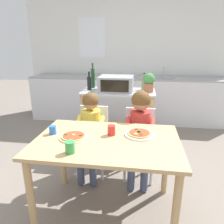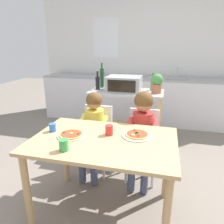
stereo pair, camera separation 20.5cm
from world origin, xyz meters
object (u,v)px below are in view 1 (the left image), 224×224
object	(u,v)px
dining_chair_right	(139,138)
bottle_brown_beer	(144,83)
pizza_plate_cream	(74,137)
dining_table	(107,151)
bottle_tall_green_wine	(89,83)
potted_herb_plant	(149,82)
drinking_cup_red	(111,130)
drinking_cup_green	(70,147)
toaster_oven	(116,84)
child_in_red_shirt	(140,125)
kitchen_island_cart	(118,110)
child_in_yellow_shirt	(90,126)
dining_chair_left	(93,135)
drinking_cup_blue	(53,130)
bottle_squat_spirits	(93,78)
pizza_plate_white	(139,134)

from	to	relation	value
dining_chair_right	bottle_brown_beer	bearing A→B (deg)	87.93
pizza_plate_cream	dining_table	bearing A→B (deg)	2.89
bottle_brown_beer	bottle_tall_green_wine	world-z (taller)	bottle_tall_green_wine
potted_herb_plant	drinking_cup_red	bearing A→B (deg)	-105.59
drinking_cup_green	toaster_oven	bearing A→B (deg)	85.02
bottle_brown_beer	drinking_cup_green	xyz separation A→B (m)	(-0.54, -1.78, -0.18)
bottle_tall_green_wine	child_in_red_shirt	size ratio (longest dim) A/B	0.26
kitchen_island_cart	potted_herb_plant	world-z (taller)	potted_herb_plant
dining_table	child_in_yellow_shirt	xyz separation A→B (m)	(-0.29, 0.56, 0.00)
toaster_oven	pizza_plate_cream	world-z (taller)	toaster_oven
bottle_brown_beer	dining_chair_left	world-z (taller)	bottle_brown_beer
kitchen_island_cart	drinking_cup_blue	size ratio (longest dim) A/B	13.98
potted_herb_plant	bottle_squat_spirits	bearing A→B (deg)	166.06
child_in_yellow_shirt	drinking_cup_blue	size ratio (longest dim) A/B	13.19
potted_herb_plant	drinking_cup_green	world-z (taller)	potted_herb_plant
bottle_tall_green_wine	potted_herb_plant	bearing A→B (deg)	-2.40
potted_herb_plant	child_in_red_shirt	world-z (taller)	potted_herb_plant
dining_table	dining_chair_right	world-z (taller)	dining_chair_right
bottle_squat_spirits	dining_table	distance (m)	1.67
drinking_cup_red	drinking_cup_green	xyz separation A→B (m)	(-0.26, -0.37, 0.00)
bottle_brown_beer	pizza_plate_cream	xyz separation A→B (m)	(-0.59, -1.53, -0.21)
bottle_squat_spirits	pizza_plate_white	world-z (taller)	bottle_squat_spirits
pizza_plate_white	toaster_oven	bearing A→B (deg)	106.34
pizza_plate_cream	drinking_cup_green	world-z (taller)	drinking_cup_green
child_in_red_shirt	drinking_cup_red	distance (m)	0.53
potted_herb_plant	drinking_cup_green	distance (m)	1.74
child_in_red_shirt	pizza_plate_white	size ratio (longest dim) A/B	3.91
dining_chair_right	drinking_cup_blue	bearing A→B (deg)	-141.54
dining_chair_left	drinking_cup_red	distance (m)	0.73
dining_chair_left	drinking_cup_green	distance (m)	1.00
kitchen_island_cart	pizza_plate_white	xyz separation A→B (m)	(0.33, -1.26, 0.18)
bottle_tall_green_wine	dining_chair_left	xyz separation A→B (m)	(0.20, -0.70, -0.51)
pizza_plate_white	kitchen_island_cart	bearing A→B (deg)	104.72
bottle_tall_green_wine	drinking_cup_blue	xyz separation A→B (m)	(-0.01, -1.33, -0.20)
kitchen_island_cart	drinking_cup_red	size ratio (longest dim) A/B	11.85
pizza_plate_white	drinking_cup_red	bearing A→B (deg)	-173.34
toaster_oven	dining_table	bearing A→B (deg)	-86.17
dining_chair_left	dining_chair_right	bearing A→B (deg)	-1.29
drinking_cup_red	drinking_cup_green	world-z (taller)	drinking_cup_green
bottle_squat_spirits	bottle_brown_beer	bearing A→B (deg)	-2.81
pizza_plate_cream	drinking_cup_red	bearing A→B (deg)	19.83
bottle_brown_beer	child_in_yellow_shirt	distance (m)	1.18
pizza_plate_white	pizza_plate_cream	bearing A→B (deg)	-165.80
bottle_tall_green_wine	dining_chair_right	bearing A→B (deg)	-42.96
bottle_brown_beer	child_in_red_shirt	bearing A→B (deg)	-91.82
dining_chair_left	drinking_cup_red	bearing A→B (deg)	-61.49
toaster_oven	bottle_tall_green_wine	bearing A→B (deg)	179.10
child_in_red_shirt	pizza_plate_white	distance (m)	0.43
dining_chair_right	drinking_cup_red	size ratio (longest dim) A/B	9.07
potted_herb_plant	pizza_plate_white	bearing A→B (deg)	-94.61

